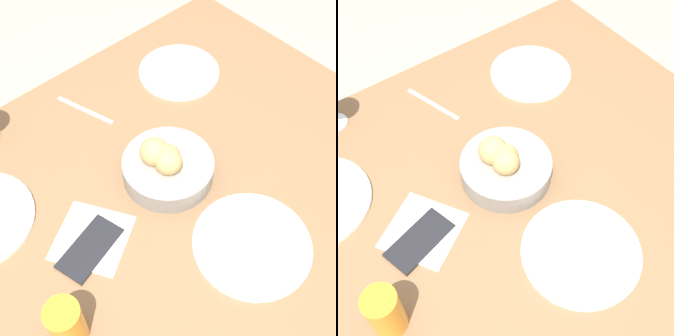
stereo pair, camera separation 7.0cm
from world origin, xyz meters
The scene contains 9 objects.
ground_plane centered at (0.00, 0.00, 0.00)m, with size 10.00×10.00×0.00m, color gray.
dining_table centered at (0.00, 0.00, 0.65)m, with size 1.30×0.97×0.75m.
bread_basket centered at (-0.05, -0.01, 0.79)m, with size 0.21×0.21×0.11m.
plate_near_left centered at (-0.32, -0.26, 0.75)m, with size 0.23×0.23×0.01m.
plate_far_center centered at (-0.06, 0.25, 0.75)m, with size 0.26×0.26×0.01m.
juice_glass centered at (0.33, 0.14, 0.81)m, with size 0.07×0.07×0.12m.
fork_silver centered at (-0.04, -0.32, 0.75)m, with size 0.06×0.17×0.00m.
napkin centered at (0.18, 0.00, 0.75)m, with size 0.21×0.21×0.00m.
cell_phone centered at (0.20, 0.02, 0.75)m, with size 0.16×0.11×0.01m.
Camera 2 is at (0.33, 0.51, 1.65)m, focal length 50.00 mm.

